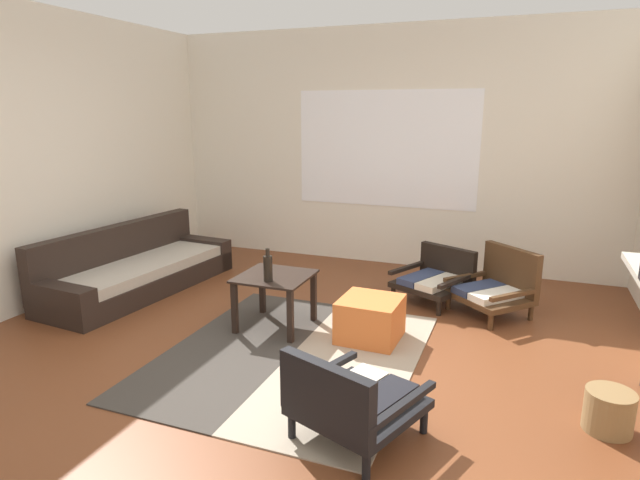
# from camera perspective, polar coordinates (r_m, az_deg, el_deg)

# --- Properties ---
(ground_plane) EXTENTS (7.80, 7.80, 0.00)m
(ground_plane) POSITION_cam_1_polar(r_m,az_deg,el_deg) (3.79, -5.18, -14.25)
(ground_plane) COLOR brown
(far_wall_with_window) EXTENTS (5.60, 0.13, 2.70)m
(far_wall_with_window) POSITION_cam_1_polar(r_m,az_deg,el_deg) (6.25, 7.20, 9.74)
(far_wall_with_window) COLOR silver
(far_wall_with_window) RESTS_ON ground
(side_wall_left) EXTENTS (0.12, 6.60, 2.70)m
(side_wall_left) POSITION_cam_1_polar(r_m,az_deg,el_deg) (5.33, -30.76, 7.25)
(side_wall_left) COLOR silver
(side_wall_left) RESTS_ON ground
(area_rug) EXTENTS (1.81, 2.19, 0.01)m
(area_rug) POSITION_cam_1_polar(r_m,az_deg,el_deg) (4.06, -3.08, -12.19)
(area_rug) COLOR #38332D
(area_rug) RESTS_ON ground
(couch) EXTENTS (0.91, 2.13, 0.65)m
(couch) POSITION_cam_1_polar(r_m,az_deg,el_deg) (5.68, -19.09, -3.11)
(couch) COLOR black
(couch) RESTS_ON ground
(coffee_table) EXTENTS (0.57, 0.57, 0.46)m
(coffee_table) POSITION_cam_1_polar(r_m,az_deg,el_deg) (4.42, -4.86, -4.95)
(coffee_table) COLOR black
(coffee_table) RESTS_ON ground
(armchair_by_window) EXTENTS (0.79, 0.78, 0.49)m
(armchair_by_window) POSITION_cam_1_polar(r_m,az_deg,el_deg) (5.20, 12.35, -3.88)
(armchair_by_window) COLOR black
(armchair_by_window) RESTS_ON ground
(armchair_striped_foreground) EXTENTS (0.78, 0.80, 0.54)m
(armchair_striped_foreground) POSITION_cam_1_polar(r_m,az_deg,el_deg) (3.00, 3.31, -16.81)
(armchair_striped_foreground) COLOR black
(armchair_striped_foreground) RESTS_ON ground
(armchair_corner) EXTENTS (0.83, 0.82, 0.59)m
(armchair_corner) POSITION_cam_1_polar(r_m,az_deg,el_deg) (5.00, 18.47, -4.68)
(armchair_corner) COLOR #472D19
(armchair_corner) RESTS_ON ground
(ottoman_orange) EXTENTS (0.48, 0.48, 0.34)m
(ottoman_orange) POSITION_cam_1_polar(r_m,az_deg,el_deg) (4.25, 5.42, -8.49)
(ottoman_orange) COLOR #D1662D
(ottoman_orange) RESTS_ON ground
(glass_bottle) EXTENTS (0.07, 0.07, 0.27)m
(glass_bottle) POSITION_cam_1_polar(r_m,az_deg,el_deg) (4.21, -5.62, -2.98)
(glass_bottle) COLOR black
(glass_bottle) RESTS_ON coffee_table
(wicker_basket) EXTENTS (0.27, 0.27, 0.24)m
(wicker_basket) POSITION_cam_1_polar(r_m,az_deg,el_deg) (3.56, 28.62, -15.83)
(wicker_basket) COLOR olive
(wicker_basket) RESTS_ON ground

